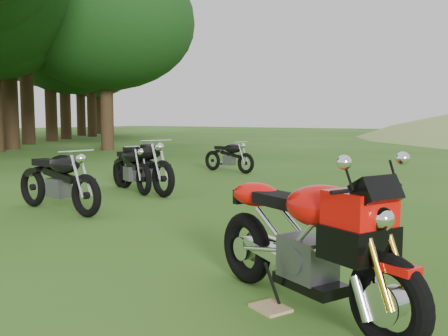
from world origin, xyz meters
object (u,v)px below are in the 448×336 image
Objects in this scene: vintage_moto_a at (142,164)px; sport_motorcycle at (306,230)px; vintage_moto_c at (131,166)px; plywood_board at (270,308)px; vintage_moto_d at (229,156)px; vintage_moto_b at (57,178)px.

sport_motorcycle is at bearing -18.36° from vintage_moto_a.
sport_motorcycle reaches higher than vintage_moto_c.
plywood_board is 0.13× the size of vintage_moto_a.
vintage_moto_c is 1.11× the size of vintage_moto_d.
sport_motorcycle is 1.04× the size of vintage_moto_b.
vintage_moto_a is 0.33m from vintage_moto_c.
plywood_board is 0.14× the size of vintage_moto_b.
vintage_moto_c is at bearing 169.56° from sport_motorcycle.
vintage_moto_d is at bearing 102.97° from vintage_moto_b.
vintage_moto_d reaches higher than plywood_board.
sport_motorcycle is at bearing -9.21° from vintage_moto_c.
vintage_moto_d is (-5.79, 7.43, -0.17)m from sport_motorcycle.
vintage_moto_a is at bearing 101.99° from vintage_moto_b.
vintage_moto_b reaches higher than vintage_moto_d.
vintage_moto_a is at bearing -71.20° from vintage_moto_d.
vintage_moto_a is 1.26× the size of vintage_moto_d.
vintage_moto_d is (-1.02, 6.04, -0.08)m from vintage_moto_b.
sport_motorcycle is 1.22× the size of vintage_moto_d.
vintage_moto_a reaches higher than vintage_moto_c.
vintage_moto_d is at bearing 150.68° from sport_motorcycle.
sport_motorcycle is 0.97× the size of vintage_moto_a.
plywood_board is (-0.22, -0.13, -0.59)m from sport_motorcycle.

